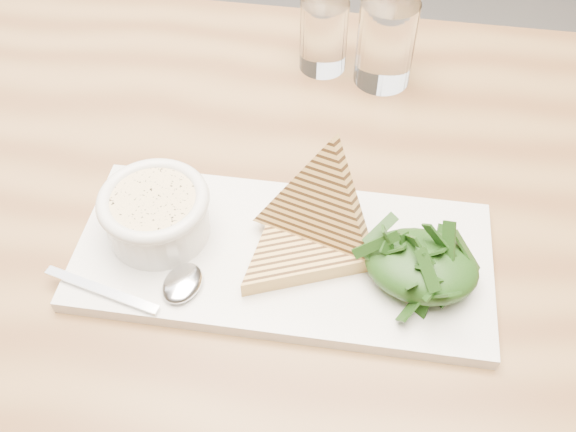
% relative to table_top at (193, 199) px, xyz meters
% --- Properties ---
extents(floor, '(6.00, 6.00, 0.00)m').
position_rel_table_top_xyz_m(floor, '(-0.05, 0.17, -0.70)').
color(floor, slate).
rests_on(floor, ground).
extents(table_top, '(1.27, 0.91, 0.04)m').
position_rel_table_top_xyz_m(table_top, '(0.00, 0.00, 0.00)').
color(table_top, olive).
rests_on(table_top, ground).
extents(table_leg_bl, '(0.06, 0.06, 0.68)m').
position_rel_table_top_xyz_m(table_leg_bl, '(-0.55, 0.35, -0.36)').
color(table_leg_bl, olive).
rests_on(table_leg_bl, ground).
extents(table_leg_br, '(0.06, 0.06, 0.68)m').
position_rel_table_top_xyz_m(table_leg_br, '(0.55, 0.35, -0.36)').
color(table_leg_br, olive).
rests_on(table_leg_br, ground).
extents(platter, '(0.45, 0.24, 0.02)m').
position_rel_table_top_xyz_m(platter, '(0.13, -0.08, 0.03)').
color(platter, white).
rests_on(platter, table_top).
extents(soup_bowl, '(0.11, 0.11, 0.04)m').
position_rel_table_top_xyz_m(soup_bowl, '(-0.00, -0.08, 0.06)').
color(soup_bowl, white).
rests_on(soup_bowl, platter).
extents(soup, '(0.09, 0.09, 0.01)m').
position_rel_table_top_xyz_m(soup, '(-0.00, -0.08, 0.08)').
color(soup, '#E1C388').
rests_on(soup, soup_bowl).
extents(bowl_rim, '(0.12, 0.12, 0.01)m').
position_rel_table_top_xyz_m(bowl_rim, '(-0.00, -0.08, 0.09)').
color(bowl_rim, white).
rests_on(bowl_rim, soup_bowl).
extents(sandwich_flat, '(0.21, 0.21, 0.02)m').
position_rel_table_top_xyz_m(sandwich_flat, '(0.15, -0.08, 0.05)').
color(sandwich_flat, tan).
rests_on(sandwich_flat, platter).
extents(sandwich_lean, '(0.18, 0.16, 0.17)m').
position_rel_table_top_xyz_m(sandwich_lean, '(0.16, -0.05, 0.09)').
color(sandwich_lean, tan).
rests_on(sandwich_lean, sandwich_flat).
extents(salad_base, '(0.11, 0.09, 0.04)m').
position_rel_table_top_xyz_m(salad_base, '(0.27, -0.07, 0.06)').
color(salad_base, black).
rests_on(salad_base, platter).
extents(arugula_pile, '(0.11, 0.10, 0.05)m').
position_rel_table_top_xyz_m(arugula_pile, '(0.27, -0.07, 0.06)').
color(arugula_pile, '#28531B').
rests_on(arugula_pile, platter).
extents(spoon_bowl, '(0.04, 0.06, 0.01)m').
position_rel_table_top_xyz_m(spoon_bowl, '(0.05, -0.14, 0.04)').
color(spoon_bowl, silver).
rests_on(spoon_bowl, platter).
extents(spoon_handle, '(0.13, 0.03, 0.00)m').
position_rel_table_top_xyz_m(spoon_handle, '(-0.03, -0.17, 0.04)').
color(spoon_handle, silver).
rests_on(spoon_handle, platter).
extents(glass_near, '(0.06, 0.06, 0.10)m').
position_rel_table_top_xyz_m(glass_near, '(0.10, 0.27, 0.07)').
color(glass_near, white).
rests_on(glass_near, table_top).
extents(glass_far, '(0.08, 0.08, 0.12)m').
position_rel_table_top_xyz_m(glass_far, '(0.18, 0.26, 0.08)').
color(glass_far, white).
rests_on(glass_far, table_top).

